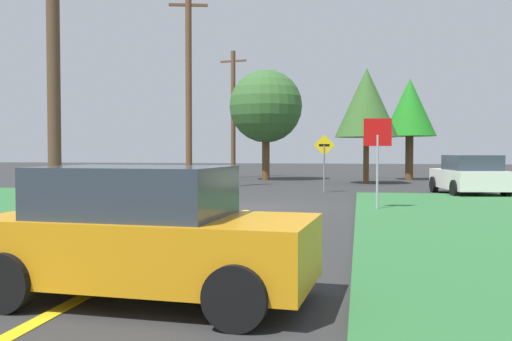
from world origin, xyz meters
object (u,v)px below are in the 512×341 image
object	(u,v)px
utility_pole_far	(233,113)
oak_tree_right	(410,108)
car_on_crossroad	(469,175)
oak_tree_left	(366,103)
direction_sign	(324,157)
utility_pole_mid	(189,87)
stop_sign	(378,145)
car_behind_on_main_road	(145,234)
utility_pole_near	(54,76)
pine_tree_center	(266,107)

from	to	relation	value
utility_pole_far	oak_tree_right	world-z (taller)	utility_pole_far
car_on_crossroad	utility_pole_far	size ratio (longest dim) A/B	0.52
car_on_crossroad	oak_tree_left	size ratio (longest dim) A/B	0.69
utility_pole_far	direction_sign	bearing A→B (deg)	-61.33
car_on_crossroad	utility_pole_mid	distance (m)	12.89
stop_sign	car_behind_on_main_road	world-z (taller)	stop_sign
utility_pole_far	utility_pole_mid	bearing A→B (deg)	-87.98
utility_pole_mid	direction_sign	size ratio (longest dim) A/B	3.73
utility_pole_near	car_behind_on_main_road	bearing A→B (deg)	-54.14
utility_pole_far	car_behind_on_main_road	bearing A→B (deg)	-79.37
stop_sign	car_behind_on_main_road	bearing A→B (deg)	71.30
car_on_crossroad	utility_pole_far	bearing A→B (deg)	35.82
direction_sign	oak_tree_right	world-z (taller)	oak_tree_right
stop_sign	direction_sign	size ratio (longest dim) A/B	1.11
stop_sign	oak_tree_left	xyz separation A→B (m)	(-0.17, 14.07, 2.40)
car_behind_on_main_road	direction_sign	world-z (taller)	direction_sign
stop_sign	car_on_crossroad	xyz separation A→B (m)	(3.84, 6.91, -1.16)
utility_pole_mid	direction_sign	bearing A→B (deg)	-9.58
stop_sign	utility_pole_near	bearing A→B (deg)	15.77
utility_pole_mid	oak_tree_left	xyz separation A→B (m)	(8.18, 5.76, -0.39)
utility_pole_near	utility_pole_mid	bearing A→B (deg)	88.15
oak_tree_right	car_behind_on_main_road	bearing A→B (deg)	-100.65
car_behind_on_main_road	direction_sign	bearing A→B (deg)	90.69
utility_pole_mid	oak_tree_left	world-z (taller)	utility_pole_mid
oak_tree_right	pine_tree_center	bearing A→B (deg)	-167.95
oak_tree_left	oak_tree_right	distance (m)	5.28
utility_pole_near	direction_sign	distance (m)	12.41
pine_tree_center	stop_sign	bearing A→B (deg)	-70.02
oak_tree_right	car_on_crossroad	bearing A→B (deg)	-83.38
oak_tree_right	stop_sign	bearing A→B (deg)	-97.56
oak_tree_left	utility_pole_near	bearing A→B (deg)	-116.68
car_on_crossroad	direction_sign	distance (m)	5.90
pine_tree_center	utility_pole_mid	bearing A→B (deg)	-104.78
utility_pole_near	oak_tree_left	xyz separation A→B (m)	(8.55, 17.01, 0.54)
car_on_crossroad	direction_sign	world-z (taller)	direction_sign
oak_tree_right	utility_pole_far	bearing A→B (deg)	175.28
car_on_crossroad	stop_sign	bearing A→B (deg)	141.96
car_behind_on_main_road	oak_tree_right	xyz separation A→B (m)	(5.53, 29.41, 3.58)
pine_tree_center	oak_tree_right	world-z (taller)	pine_tree_center
car_on_crossroad	pine_tree_center	size ratio (longest dim) A/B	0.65
car_behind_on_main_road	oak_tree_left	distance (m)	25.26
car_on_crossroad	utility_pole_mid	bearing A→B (deg)	74.41
car_behind_on_main_road	car_on_crossroad	size ratio (longest dim) A/B	0.94
utility_pole_near	oak_tree_left	size ratio (longest dim) A/B	1.20
pine_tree_center	car_on_crossroad	bearing A→B (deg)	-44.86
stop_sign	utility_pole_far	size ratio (longest dim) A/B	0.33
direction_sign	pine_tree_center	distance (m)	10.81
car_behind_on_main_road	utility_pole_near	world-z (taller)	utility_pole_near
utility_pole_near	pine_tree_center	bearing A→B (deg)	82.49
utility_pole_far	oak_tree_right	bearing A→B (deg)	-4.72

